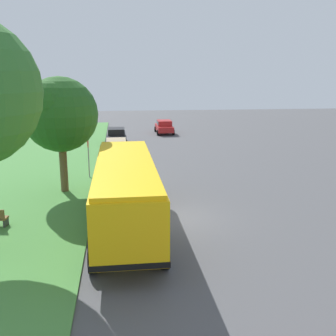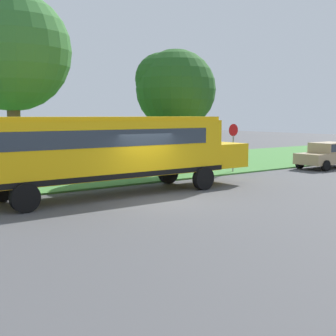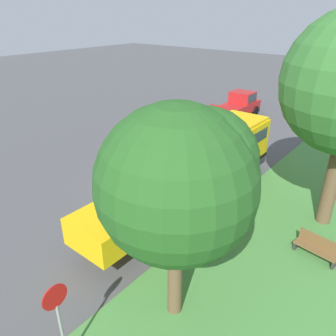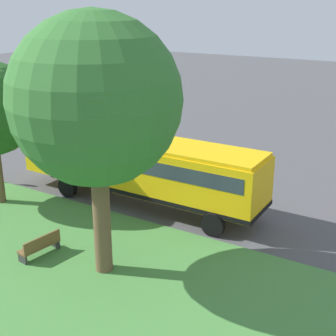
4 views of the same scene
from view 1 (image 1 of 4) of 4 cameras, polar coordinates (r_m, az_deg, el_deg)
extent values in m
plane|color=#4C4C4F|center=(19.07, 1.01, -7.33)|extent=(120.00, 120.00, 0.00)
cube|color=yellow|center=(17.14, -6.15, -3.11)|extent=(2.50, 10.50, 2.20)
cube|color=yellow|center=(23.27, -6.45, -0.13)|extent=(2.20, 1.90, 1.10)
cube|color=yellow|center=(16.84, -6.25, 0.75)|extent=(2.35, 10.29, 0.16)
cube|color=black|center=(17.44, -6.07, -6.20)|extent=(2.54, 10.54, 0.20)
cube|color=#2D3842|center=(16.72, -6.17, -1.88)|extent=(2.53, 9.24, 0.64)
cube|color=#2D3842|center=(22.08, -6.47, 1.83)|extent=(2.25, 0.12, 0.80)
cylinder|color=red|center=(19.92, -10.45, -0.48)|extent=(0.03, 0.44, 0.44)
cylinder|color=black|center=(21.58, -9.62, -3.64)|extent=(0.30, 1.00, 1.00)
cylinder|color=black|center=(21.61, -2.98, -3.45)|extent=(0.30, 1.00, 1.00)
cylinder|color=black|center=(14.24, -10.85, -12.85)|extent=(0.30, 1.00, 1.00)
cylinder|color=black|center=(14.28, -0.54, -12.51)|extent=(0.30, 1.00, 1.00)
cube|color=tan|center=(32.86, -7.50, 2.52)|extent=(1.80, 4.40, 0.64)
cube|color=tan|center=(32.90, -7.53, 3.62)|extent=(1.60, 2.20, 0.60)
cube|color=#2D3842|center=(32.89, -7.53, 3.66)|extent=(1.62, 2.02, 0.45)
cylinder|color=black|center=(31.46, -5.84, 1.49)|extent=(0.22, 0.64, 0.64)
cylinder|color=black|center=(31.47, -9.12, 1.39)|extent=(0.22, 0.64, 0.64)
cylinder|color=black|center=(34.39, -5.98, 2.50)|extent=(0.22, 0.64, 0.64)
cylinder|color=black|center=(34.41, -8.98, 2.41)|extent=(0.22, 0.64, 0.64)
cube|color=black|center=(39.83, -7.48, 4.40)|extent=(1.80, 4.40, 0.64)
cube|color=black|center=(39.89, -7.51, 5.31)|extent=(1.60, 2.20, 0.60)
cube|color=#2D3842|center=(39.89, -7.51, 5.34)|extent=(1.62, 2.02, 0.45)
cylinder|color=black|center=(38.41, -6.13, 3.62)|extent=(0.22, 0.64, 0.64)
cylinder|color=black|center=(38.42, -8.81, 3.54)|extent=(0.22, 0.64, 0.64)
cylinder|color=black|center=(41.36, -6.22, 4.31)|extent=(0.22, 0.64, 0.64)
cylinder|color=black|center=(41.37, -8.72, 4.24)|extent=(0.22, 0.64, 0.64)
cube|color=#B21E1E|center=(46.78, -0.56, 5.82)|extent=(1.80, 4.40, 0.64)
cube|color=#B21E1E|center=(46.55, -0.54, 6.55)|extent=(1.60, 2.20, 0.60)
cube|color=#2D3842|center=(46.55, -0.54, 6.58)|extent=(1.62, 2.02, 0.45)
cylinder|color=black|center=(48.20, -1.84, 5.65)|extent=(0.22, 0.64, 0.64)
cylinder|color=black|center=(48.40, 0.29, 5.69)|extent=(0.22, 0.64, 0.64)
cylinder|color=black|center=(45.25, -1.48, 5.15)|extent=(0.22, 0.64, 0.64)
cylinder|color=black|center=(45.46, 0.79, 5.20)|extent=(0.22, 0.64, 0.64)
cylinder|color=brown|center=(23.65, -14.91, 0.07)|extent=(0.44, 0.44, 2.98)
sphere|color=#23561E|center=(23.16, -15.36, 7.51)|extent=(4.24, 4.24, 4.24)
sphere|color=#23561E|center=(22.53, -16.70, 8.66)|extent=(2.77, 2.77, 2.77)
cylinder|color=gray|center=(26.66, -11.41, 0.75)|extent=(0.08, 0.08, 2.10)
cylinder|color=red|center=(26.40, -11.55, 3.61)|extent=(0.03, 0.68, 0.68)
cube|color=#333333|center=(19.34, -22.45, -7.37)|extent=(0.14, 0.46, 0.45)
camera|label=2|loc=(18.38, 57.39, -3.93)|focal=50.00mm
camera|label=3|loc=(29.75, -23.16, 15.87)|focal=35.00mm
camera|label=4|loc=(17.65, -81.00, 9.89)|focal=50.00mm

